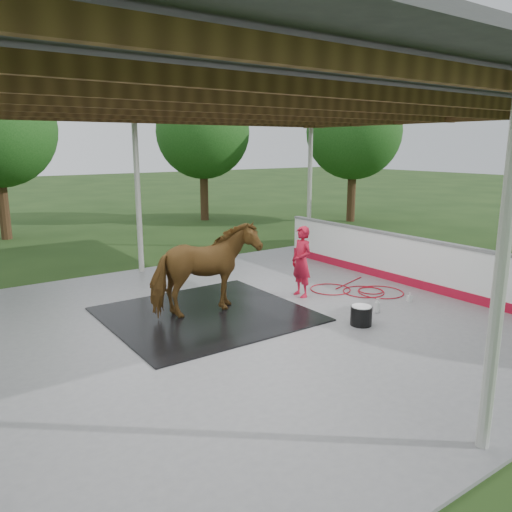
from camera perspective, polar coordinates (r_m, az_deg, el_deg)
ground at (r=9.27m, az=-1.56°, el=-7.94°), size 100.00×100.00×0.00m
concrete_slab at (r=9.26m, az=-1.57°, el=-7.79°), size 12.00×10.00×0.05m
pavilion_structure at (r=8.72m, az=-1.73°, el=17.29°), size 12.60×10.60×4.05m
dasher_board at (r=12.16m, az=16.76°, el=-0.58°), size 0.16×8.00×1.15m
tree_belt at (r=9.62m, az=-3.25°, el=15.77°), size 28.00×28.00×5.80m
rubber_mat at (r=9.72m, az=-5.70°, el=-6.61°), size 3.62×3.39×0.03m
horse at (r=9.47m, az=-5.82°, el=-1.56°), size 2.09×1.01×1.74m
handler at (r=10.69m, az=5.24°, el=-0.64°), size 0.39×0.58×1.53m
wash_bucket at (r=9.29m, az=11.93°, el=-6.64°), size 0.39×0.39×0.36m
soap_bottle_a at (r=10.03m, az=13.68°, el=-5.51°), size 0.14×0.14×0.29m
soap_bottle_b at (r=10.92m, az=17.15°, el=-4.50°), size 0.11×0.11×0.19m
hose_coil at (r=11.41m, az=11.86°, el=-3.92°), size 1.81×1.77×0.02m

